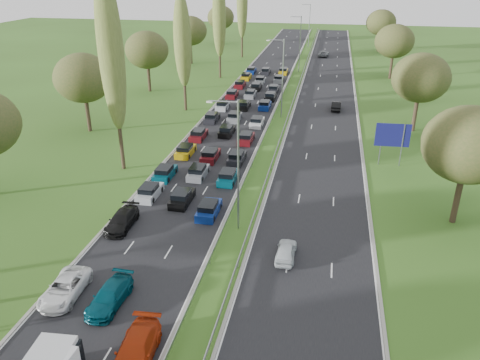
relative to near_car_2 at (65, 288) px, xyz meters
The scene contains 17 objects.
ground 50.00m from the near_car_2, 77.96° to the left, with size 260.00×260.00×0.00m, color #2F4D18.
near_carriageway 51.53m from the near_car_2, 85.91° to the left, with size 10.50×215.00×0.04m, color black.
far_carriageway 54.19m from the near_car_2, 71.52° to the left, with size 10.50×215.00×0.04m, color black.
central_reservation 52.44m from the near_car_2, 78.53° to the left, with size 2.36×215.00×0.32m.
lamp_columns 48.33m from the near_car_2, 77.47° to the left, with size 0.18×140.18×12.00m.
poplar_row 39.25m from the near_car_2, 98.55° to the left, with size 2.80×127.80×22.44m.
woodland_left 36.06m from the near_car_2, 117.02° to the left, with size 8.00×166.00×11.10m.
woodland_right 47.00m from the near_car_2, 49.92° to the left, with size 8.00×153.00×11.10m.
traffic_queue_fill 46.62m from the near_car_2, 85.43° to the left, with size 8.99×69.47×0.80m.
near_car_2 is the anchor object (origin of this frame).
near_car_3 10.05m from the near_car_2, 90.36° to the left, with size 1.99×4.91×1.42m, color black.
near_car_7 3.58m from the near_car_2, ahead, with size 1.96×4.81×1.40m, color #053E4B.
near_car_11 8.84m from the near_car_2, 32.91° to the right, with size 2.18×5.37×1.56m, color #A5290A.
far_car_0 17.13m from the near_car_2, 27.55° to the left, with size 1.56×3.87×1.32m, color silver.
far_car_1 56.01m from the near_car_2, 70.26° to the left, with size 1.51×4.33×1.43m, color black.
far_car_2 104.07m from the near_car_2, 81.56° to the left, with size 2.46×5.32×1.48m, color gray.
direction_sign 39.31m from the near_car_2, 49.76° to the left, with size 4.00×0.25×5.20m.
Camera 1 is at (11.71, 6.68, 21.92)m, focal length 35.00 mm.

